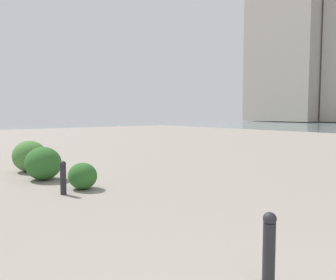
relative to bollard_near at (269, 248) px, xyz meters
name	(u,v)px	position (x,y,z in m)	size (l,w,h in m)	color
building_highrise	(297,53)	(36.68, -61.48, 13.11)	(14.22, 15.57, 29.03)	#B2A899
bollard_near	(269,248)	(0.00, 0.00, 0.00)	(0.13, 0.13, 0.73)	#232328
bollard_mid	(63,177)	(4.83, 0.08, -0.02)	(0.13, 0.13, 0.69)	#232328
shrub_low	(43,163)	(6.64, -0.15, 0.03)	(0.96, 0.87, 0.82)	#2D6628
shrub_round	(83,176)	(5.06, -0.45, -0.09)	(0.68, 0.61, 0.58)	#2D6628
shrub_tall	(30,156)	(8.08, -0.26, 0.06)	(1.03, 0.92, 0.87)	#477F38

